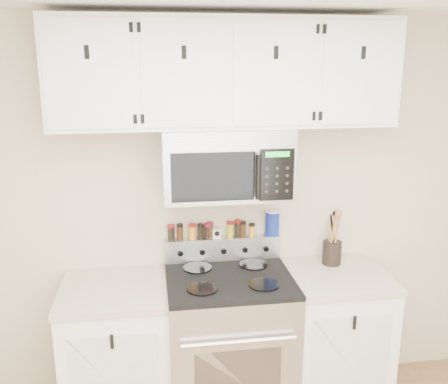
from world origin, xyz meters
name	(u,v)px	position (x,y,z in m)	size (l,w,h in m)	color
back_wall	(222,214)	(0.00, 1.75, 1.25)	(3.50, 0.01, 2.50)	tan
range	(229,344)	(0.00, 1.43, 0.49)	(0.76, 0.65, 1.10)	#B7B7BA
base_cabinet_left	(118,355)	(-0.69, 1.45, 0.46)	(0.64, 0.62, 0.92)	white
base_cabinet_right	(332,337)	(0.69, 1.45, 0.46)	(0.64, 0.62, 0.92)	white
microwave	(226,163)	(0.00, 1.55, 1.63)	(0.76, 0.44, 0.42)	#9E9EA3
upper_cabinets	(226,73)	(0.00, 1.58, 2.15)	(2.00, 0.35, 0.62)	white
utensil_crock	(332,251)	(0.71, 1.59, 1.01)	(0.12, 0.12, 0.36)	black
kitchen_timer	(217,233)	(-0.04, 1.71, 1.13)	(0.06, 0.05, 0.06)	silver
salt_canister	(272,223)	(0.33, 1.71, 1.19)	(0.09, 0.09, 0.17)	navy
spice_jar_0	(171,232)	(-0.33, 1.71, 1.15)	(0.05, 0.05, 0.10)	black
spice_jar_1	(180,232)	(-0.28, 1.71, 1.15)	(0.04, 0.04, 0.11)	#3E1F0E
spice_jar_2	(192,231)	(-0.20, 1.71, 1.15)	(0.05, 0.05, 0.10)	orange
spice_jar_3	(201,231)	(-0.14, 1.71, 1.15)	(0.04, 0.04, 0.10)	black
spice_jar_4	(208,231)	(-0.10, 1.71, 1.15)	(0.04, 0.04, 0.10)	black
spice_jar_5	(210,230)	(-0.08, 1.71, 1.15)	(0.04, 0.04, 0.11)	#3F210F
spice_jar_6	(230,229)	(0.05, 1.71, 1.15)	(0.04, 0.04, 0.10)	gold
spice_jar_7	(238,228)	(0.10, 1.71, 1.16)	(0.04, 0.04, 0.11)	black
spice_jar_8	(243,229)	(0.13, 1.71, 1.15)	(0.04, 0.04, 0.10)	#3C1E0E
spice_jar_9	(252,230)	(0.19, 1.71, 1.14)	(0.04, 0.04, 0.09)	gold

